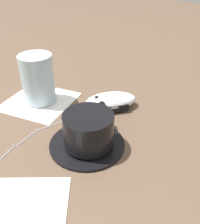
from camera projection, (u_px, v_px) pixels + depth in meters
ground_plane at (56, 123)px, 0.52m from camera, size 3.00×3.00×0.00m
saucer at (87, 143)px, 0.46m from camera, size 0.14×0.14×0.01m
coffee_cup at (90, 128)px, 0.44m from camera, size 0.09×0.11×0.06m
computer_mouse at (111, 101)px, 0.56m from camera, size 0.11×0.13×0.03m
napkin_under_glass at (39, 101)px, 0.59m from camera, size 0.19×0.19×0.00m
drinking_glass at (38, 79)px, 0.56m from camera, size 0.07×0.07×0.11m
napkin_spare at (18, 215)px, 0.34m from camera, size 0.19×0.19×0.00m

